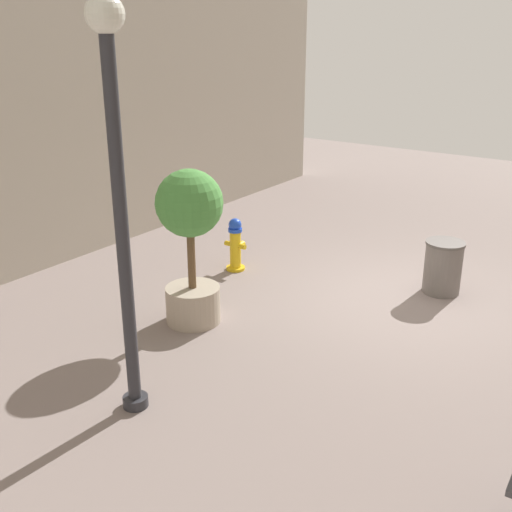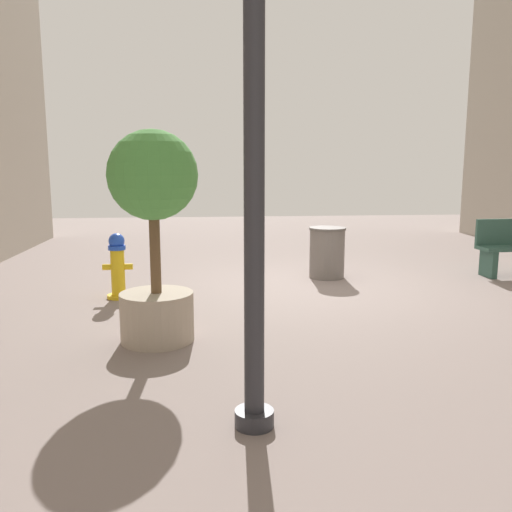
# 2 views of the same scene
# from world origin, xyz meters

# --- Properties ---
(ground_plane) EXTENTS (23.40, 23.40, 0.00)m
(ground_plane) POSITION_xyz_m (0.00, 0.00, 0.00)
(ground_plane) COLOR gray
(fire_hydrant) EXTENTS (0.41, 0.39, 0.92)m
(fire_hydrant) POSITION_xyz_m (2.82, 0.44, 0.46)
(fire_hydrant) COLOR gold
(fire_hydrant) RESTS_ON ground_plane
(planter_tree) EXTENTS (0.91, 0.91, 2.19)m
(planter_tree) POSITION_xyz_m (2.12, 2.37, 1.31)
(planter_tree) COLOR tan
(planter_tree) RESTS_ON ground_plane
(street_lamp) EXTENTS (0.36, 0.36, 4.23)m
(street_lamp) POSITION_xyz_m (1.29, 4.34, 2.60)
(street_lamp) COLOR #2D2D33
(street_lamp) RESTS_ON ground_plane
(trash_bin) EXTENTS (0.60, 0.60, 0.84)m
(trash_bin) POSITION_xyz_m (-0.40, -0.64, 0.42)
(trash_bin) COLOR slate
(trash_bin) RESTS_ON ground_plane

